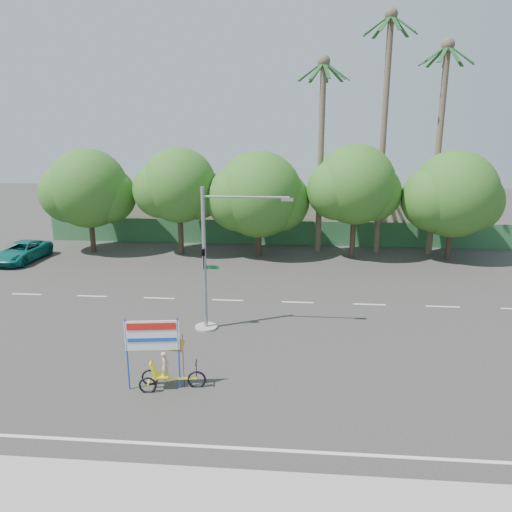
{
  "coord_description": "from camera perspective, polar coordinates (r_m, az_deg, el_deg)",
  "views": [
    {
      "loc": [
        1.91,
        -18.59,
        9.93
      ],
      "look_at": [
        -0.1,
        4.94,
        3.5
      ],
      "focal_mm": 35.0,
      "sensor_mm": 36.0,
      "label": 1
    }
  ],
  "objects": [
    {
      "name": "tree_center",
      "position": [
        37.12,
        0.26,
        6.77
      ],
      "size": [
        7.62,
        6.4,
        7.85
      ],
      "color": "#473828",
      "rests_on": "ground"
    },
    {
      "name": "tree_far_left",
      "position": [
        40.26,
        -18.66,
        7.06
      ],
      "size": [
        7.14,
        6.0,
        7.96
      ],
      "color": "#473828",
      "rests_on": "ground"
    },
    {
      "name": "palm_tall",
      "position": [
        38.58,
        14.52,
        15.56
      ],
      "size": [
        3.73,
        3.79,
        17.45
      ],
      "color": "#70604C",
      "rests_on": "ground"
    },
    {
      "name": "palm_short",
      "position": [
        38.14,
        7.49,
        13.5
      ],
      "size": [
        3.73,
        3.79,
        14.45
      ],
      "color": "#70604C",
      "rests_on": "ground"
    },
    {
      "name": "tree_left",
      "position": [
        37.99,
        -8.87,
        7.69
      ],
      "size": [
        6.66,
        5.6,
        8.07
      ],
      "color": "#473828",
      "rests_on": "ground"
    },
    {
      "name": "traffic_signal",
      "position": [
        23.99,
        -5.18,
        -1.82
      ],
      "size": [
        4.72,
        1.1,
        7.0
      ],
      "color": "gray",
      "rests_on": "ground"
    },
    {
      "name": "tree_far_right",
      "position": [
        38.59,
        21.6,
        6.3
      ],
      "size": [
        7.38,
        6.2,
        7.94
      ],
      "color": "#473828",
      "rests_on": "ground"
    },
    {
      "name": "ground",
      "position": [
        21.17,
        -0.88,
        -12.75
      ],
      "size": [
        120.0,
        120.0,
        0.0
      ],
      "primitive_type": "plane",
      "color": "#33302D",
      "rests_on": "ground"
    },
    {
      "name": "tree_right",
      "position": [
        37.11,
        11.21,
        7.68
      ],
      "size": [
        6.9,
        5.8,
        8.36
      ],
      "color": "#473828",
      "rests_on": "ground"
    },
    {
      "name": "pickup_truck",
      "position": [
        40.1,
        -25.18,
        0.46
      ],
      "size": [
        2.66,
        5.2,
        1.41
      ],
      "primitive_type": "imported",
      "rotation": [
        0.0,
        0.0,
        -0.06
      ],
      "color": "#0E6661",
      "rests_on": "ground"
    },
    {
      "name": "building_right",
      "position": [
        45.74,
        12.5,
        4.63
      ],
      "size": [
        14.0,
        8.0,
        3.6
      ],
      "primitive_type": "cube",
      "color": "#BAAB93",
      "rests_on": "ground"
    },
    {
      "name": "fence",
      "position": [
        41.12,
        2.11,
        2.68
      ],
      "size": [
        38.0,
        0.08,
        2.0
      ],
      "primitive_type": "cube",
      "color": "#336B3D",
      "rests_on": "ground"
    },
    {
      "name": "building_left",
      "position": [
        46.83,
        -9.96,
        5.25
      ],
      "size": [
        12.0,
        8.0,
        4.0
      ],
      "primitive_type": "cube",
      "color": "#BAAB93",
      "rests_on": "ground"
    },
    {
      "name": "palm_mid",
      "position": [
        39.41,
        20.31,
        13.55
      ],
      "size": [
        3.73,
        3.79,
        15.45
      ],
      "color": "#70604C",
      "rests_on": "ground"
    },
    {
      "name": "trike_billboard",
      "position": [
        19.58,
        -10.81,
        -11.61
      ],
      "size": [
        2.96,
        0.87,
        2.93
      ],
      "rotation": [
        0.0,
        0.0,
        0.14
      ],
      "color": "black",
      "rests_on": "ground"
    },
    {
      "name": "sidewalk_near",
      "position": [
        14.97,
        -4.08,
        -26.07
      ],
      "size": [
        50.0,
        2.4,
        0.12
      ],
      "primitive_type": "cube",
      "color": "gray",
      "rests_on": "ground"
    }
  ]
}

